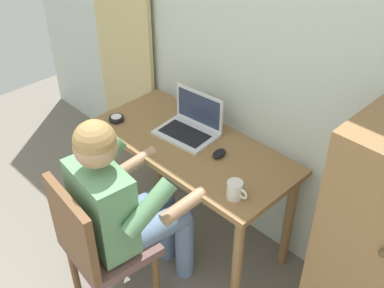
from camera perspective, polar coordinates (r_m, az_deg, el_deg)
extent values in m
cube|color=silver|center=(2.53, 10.11, 10.48)|extent=(4.80, 0.05, 2.50)
cube|color=#CCB77A|center=(3.34, -8.46, 14.51)|extent=(0.59, 0.03, 2.23)
cube|color=olive|center=(2.72, 0.02, -0.26)|extent=(1.25, 0.57, 0.03)
cylinder|color=olive|center=(3.18, -10.12, -2.98)|extent=(0.06, 0.06, 0.69)
cylinder|color=olive|center=(2.57, 5.46, -14.37)|extent=(0.06, 0.06, 0.69)
cylinder|color=olive|center=(3.39, -3.97, 0.38)|extent=(0.06, 0.06, 0.69)
cylinder|color=olive|center=(2.83, 11.57, -9.15)|extent=(0.06, 0.06, 0.69)
sphere|color=brown|center=(1.97, 22.08, -12.14)|extent=(0.04, 0.04, 0.04)
cube|color=brown|center=(2.55, -9.84, -11.93)|extent=(0.46, 0.44, 0.05)
cube|color=brown|center=(2.34, -14.28, -9.91)|extent=(0.42, 0.09, 0.42)
cylinder|color=brown|center=(2.68, -4.35, -15.98)|extent=(0.04, 0.04, 0.42)
cylinder|color=brown|center=(2.88, -8.30, -11.67)|extent=(0.04, 0.04, 0.42)
cylinder|color=brown|center=(2.80, -14.06, -14.46)|extent=(0.04, 0.04, 0.42)
cylinder|color=#6B84AD|center=(2.54, -4.59, -10.25)|extent=(0.18, 0.41, 0.14)
cylinder|color=#6B84AD|center=(2.65, -6.82, -8.00)|extent=(0.18, 0.41, 0.14)
cylinder|color=#6B84AD|center=(2.79, -0.90, -11.93)|extent=(0.11, 0.11, 0.49)
cylinder|color=#6B84AD|center=(2.89, -3.10, -9.84)|extent=(0.11, 0.11, 0.49)
cube|color=#609366|center=(2.36, -10.76, -7.49)|extent=(0.38, 0.24, 0.46)
cylinder|color=#609366|center=(2.20, -5.20, -7.68)|extent=(0.12, 0.31, 0.25)
cylinder|color=#609366|center=(2.50, -10.86, -2.10)|extent=(0.12, 0.31, 0.25)
cylinder|color=tan|center=(2.35, -1.00, -7.49)|extent=(0.10, 0.27, 0.11)
cylinder|color=tan|center=(2.63, -6.84, -2.27)|extent=(0.10, 0.27, 0.11)
sphere|color=tan|center=(2.13, -11.58, -0.33)|extent=(0.20, 0.20, 0.20)
sphere|color=#9E7A47|center=(2.11, -11.68, 0.33)|extent=(0.20, 0.20, 0.20)
cube|color=silver|center=(2.77, -0.76, 1.20)|extent=(0.36, 0.27, 0.02)
cube|color=black|center=(2.76, -0.90, 1.29)|extent=(0.30, 0.18, 0.00)
cube|color=silver|center=(2.79, 0.88, 4.34)|extent=(0.34, 0.04, 0.22)
cube|color=#2D3851|center=(2.78, 0.80, 4.30)|extent=(0.30, 0.03, 0.18)
ellipsoid|color=black|center=(2.61, 3.30, -1.15)|extent=(0.08, 0.11, 0.03)
cylinder|color=black|center=(2.94, -9.11, 3.04)|extent=(0.09, 0.09, 0.03)
cylinder|color=silver|center=(2.93, -9.14, 3.29)|extent=(0.06, 0.06, 0.00)
cylinder|color=silver|center=(2.33, 5.17, -5.53)|extent=(0.08, 0.08, 0.09)
torus|color=silver|center=(2.31, 6.15, -6.04)|extent=(0.06, 0.01, 0.06)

